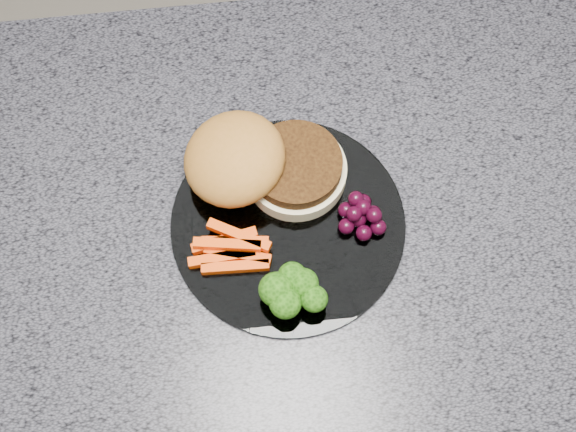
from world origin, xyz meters
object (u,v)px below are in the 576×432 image
at_px(island_cabinet, 357,318).
at_px(burger, 257,164).
at_px(plate, 288,224).
at_px(grape_bunch, 362,215).

height_order(island_cabinet, burger, burger).
relative_size(island_cabinet, burger, 6.39).
distance_m(island_cabinet, burger, 0.53).
bearing_deg(plate, island_cabinet, 5.13).
relative_size(island_cabinet, plate, 4.62).
bearing_deg(burger, island_cabinet, -23.30).
relative_size(plate, grape_bunch, 4.76).
bearing_deg(island_cabinet, grape_bunch, -157.27).
relative_size(plate, burger, 1.38).
bearing_deg(plate, grape_bunch, -3.61).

